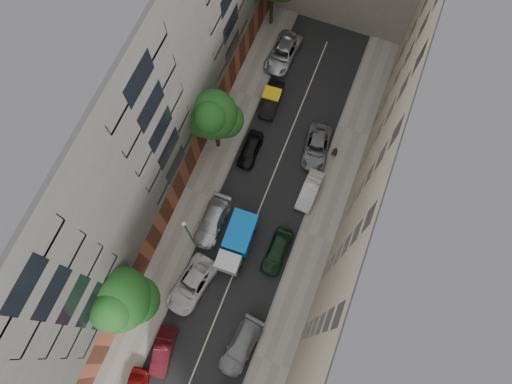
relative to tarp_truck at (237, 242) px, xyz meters
The scene contains 21 objects.
ground 3.52m from the tarp_truck, 79.40° to the left, with size 120.00×120.00×0.00m, color #4C4C49.
road_surface 3.52m from the tarp_truck, 79.40° to the left, with size 8.00×44.00×0.02m, color black.
sidewalk_left 5.99m from the tarp_truck, 146.81° to the left, with size 3.00×44.00×0.15m, color gray.
sidewalk_right 7.00m from the tarp_truck, 27.72° to the left, with size 3.00×44.00×0.15m, color gray.
building_left 13.92m from the tarp_truck, 162.87° to the left, with size 8.00×44.00×20.00m, color #4E4C49.
building_right 14.84m from the tarp_truck, 15.45° to the left, with size 8.00×44.00×20.00m, color tan.
tarp_truck is the anchor object (origin of this frame).
car_left_1 10.45m from the tarp_truck, 102.18° to the right, with size 1.37×3.93×1.30m, color #490E16.
car_left_2 5.13m from the tarp_truck, 115.59° to the right, with size 2.40×5.20×1.45m, color silver.
car_left_3 2.98m from the tarp_truck, 159.84° to the left, with size 2.01×4.95×1.44m, color silver.
car_left_4 8.91m from the tarp_truck, 104.34° to the left, with size 1.55×3.86×1.32m, color black.
car_left_5 14.39m from the tarp_truck, 98.80° to the left, with size 1.46×4.19×1.38m, color black.
car_left_6 19.77m from the tarp_truck, 98.73° to the left, with size 2.44×5.30×1.47m, color #B8B9BD.
car_right_1 8.34m from the tarp_truck, 65.88° to the right, with size 1.97×4.85×1.41m, color gray.
car_right_2 3.50m from the tarp_truck, 10.10° to the left, with size 1.72×4.27×1.46m, color black.
car_right_3 8.02m from the tarp_truck, 58.32° to the left, with size 1.39×3.99×1.32m, color silver.
car_right_4 11.54m from the tarp_truck, 72.83° to the left, with size 2.23×4.84×1.34m, color slate.
tree_near 10.62m from the tarp_truck, 125.17° to the right, with size 5.00×4.69×8.28m.
tree_mid 10.53m from the tarp_truck, 122.53° to the left, with size 4.60×4.22×8.11m.
lamp_post 4.60m from the tarp_truck, 162.21° to the right, with size 0.36×0.36×6.11m.
pedestrian 12.16m from the tarp_truck, 65.20° to the left, with size 0.58×0.38×1.58m, color black.
Camera 1 is at (4.11, -10.92, 38.72)m, focal length 32.00 mm.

